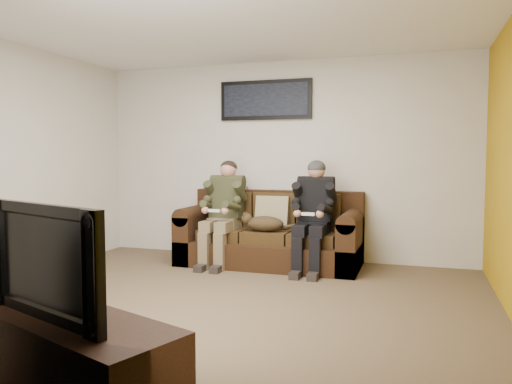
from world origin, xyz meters
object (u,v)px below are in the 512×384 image
(person_right, at_px, (314,209))
(television, at_px, (60,258))
(framed_poster, at_px, (265,100))
(cat, at_px, (263,223))
(tv_stand, at_px, (63,358))
(sofa, at_px, (271,237))
(person_left, at_px, (224,206))

(person_right, distance_m, television, 3.65)
(framed_poster, bearing_deg, cat, -74.98)
(person_right, bearing_deg, tv_stand, -100.46)
(sofa, bearing_deg, tv_stand, -91.37)
(cat, relative_size, framed_poster, 0.53)
(sofa, height_order, person_right, person_right)
(sofa, xyz_separation_m, cat, (-0.03, -0.26, 0.20))
(person_right, xyz_separation_m, cat, (-0.60, -0.08, -0.19))
(person_right, relative_size, framed_poster, 1.05)
(sofa, distance_m, framed_poster, 1.81)
(framed_poster, bearing_deg, television, -88.49)
(framed_poster, bearing_deg, person_left, -123.07)
(framed_poster, xyz_separation_m, tv_stand, (0.11, -4.17, -1.86))
(cat, distance_m, tv_stand, 3.53)
(sofa, xyz_separation_m, person_right, (0.57, -0.19, 0.39))
(person_left, height_order, television, person_left)
(sofa, bearing_deg, television, -91.37)
(person_right, height_order, framed_poster, framed_poster)
(cat, xyz_separation_m, television, (-0.06, -3.52, 0.25))
(person_left, xyz_separation_m, tv_stand, (0.48, -3.59, -0.49))
(sofa, height_order, tv_stand, sofa)
(person_left, xyz_separation_m, cat, (0.55, -0.08, -0.19))
(person_left, distance_m, person_right, 1.15)
(sofa, xyz_separation_m, television, (-0.09, -3.78, 0.45))
(framed_poster, xyz_separation_m, television, (0.11, -4.17, -1.30))
(tv_stand, distance_m, television, 0.55)
(framed_poster, height_order, tv_stand, framed_poster)
(person_right, height_order, tv_stand, person_right)
(person_left, bearing_deg, television, -82.35)
(framed_poster, bearing_deg, sofa, -62.64)
(person_left, relative_size, cat, 1.98)
(tv_stand, relative_size, television, 1.46)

